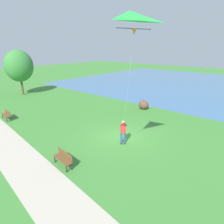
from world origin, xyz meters
TOP-DOWN VIEW (x-y plane):
  - ground_plane at (0.00, 0.00)m, footprint 120.00×120.00m
  - lake_water at (26.63, 4.00)m, footprint 36.00×44.00m
  - walkway_path at (-6.61, 2.00)m, footprint 5.92×32.07m
  - person_kite_flyer at (-0.72, -0.68)m, footprint 0.60×0.58m
  - flying_kite at (-3.48, -2.95)m, footprint 3.47×2.75m
  - park_bench_near_walkway at (-5.12, 0.32)m, footprint 0.60×1.54m
  - park_bench_far_walkway at (-3.96, 10.76)m, footprint 0.60×1.54m
  - tree_lakeside_far at (1.94, 19.57)m, footprint 3.90×3.40m
  - lakeside_shrub at (7.27, 2.50)m, footprint 0.98×1.14m

SIDE VIEW (x-z plane):
  - ground_plane at x=0.00m, z-range 0.00..0.00m
  - lake_water at x=26.63m, z-range 0.00..0.01m
  - walkway_path at x=-6.61m, z-range 0.00..0.02m
  - lakeside_shrub at x=7.27m, z-range 0.00..0.99m
  - park_bench_near_walkway at x=-5.12m, z-range 0.07..0.95m
  - park_bench_far_walkway at x=-3.96m, z-range 0.07..0.95m
  - person_kite_flyer at x=-0.72m, z-range 0.13..1.96m
  - tree_lakeside_far at x=1.94m, z-range 0.94..7.23m
  - flying_kite at x=-3.48m, z-range 4.45..10.54m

